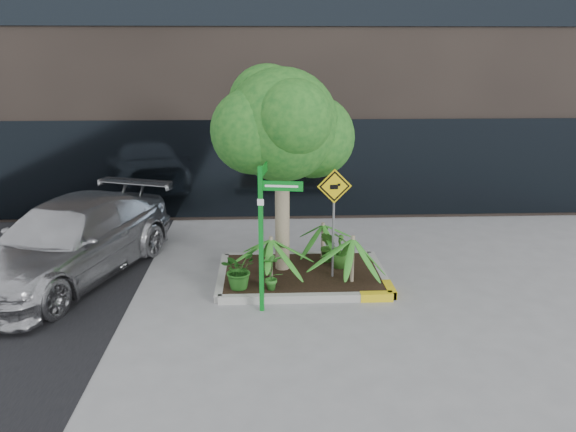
{
  "coord_description": "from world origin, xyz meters",
  "views": [
    {
      "loc": [
        -0.54,
        -10.17,
        4.41
      ],
      "look_at": [
        -0.08,
        0.2,
        1.35
      ],
      "focal_mm": 35.0,
      "sensor_mm": 36.0,
      "label": 1
    }
  ],
  "objects_px": {
    "tree": "(282,125)",
    "street_sign_post": "(264,223)",
    "parked_car": "(69,241)",
    "cattle_sign": "(334,205)"
  },
  "relations": [
    {
      "from": "tree",
      "to": "cattle_sign",
      "type": "distance_m",
      "value": 1.81
    },
    {
      "from": "cattle_sign",
      "to": "parked_car",
      "type": "bearing_deg",
      "value": 170.03
    },
    {
      "from": "parked_car",
      "to": "tree",
      "type": "bearing_deg",
      "value": 19.25
    },
    {
      "from": "cattle_sign",
      "to": "street_sign_post",
      "type": "bearing_deg",
      "value": -144.24
    },
    {
      "from": "tree",
      "to": "street_sign_post",
      "type": "bearing_deg",
      "value": -102.62
    },
    {
      "from": "street_sign_post",
      "to": "cattle_sign",
      "type": "distance_m",
      "value": 1.72
    },
    {
      "from": "tree",
      "to": "cattle_sign",
      "type": "xyz_separation_m",
      "value": [
        0.97,
        -0.5,
        -1.45
      ]
    },
    {
      "from": "tree",
      "to": "parked_car",
      "type": "bearing_deg",
      "value": 179.36
    },
    {
      "from": "tree",
      "to": "street_sign_post",
      "type": "relative_size",
      "value": 1.61
    },
    {
      "from": "parked_car",
      "to": "street_sign_post",
      "type": "height_order",
      "value": "street_sign_post"
    }
  ]
}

